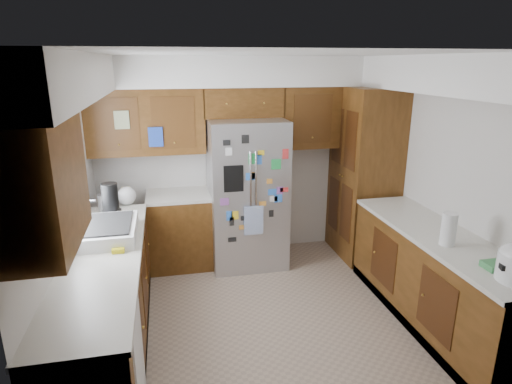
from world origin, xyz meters
TOP-DOWN VIEW (x-y plane):
  - floor at (0.00, 0.00)m, footprint 3.60×3.60m
  - room_shell at (-0.11, 0.36)m, footprint 3.64×3.24m
  - left_counter_run at (-1.36, 0.03)m, footprint 1.36×3.20m
  - right_counter_run at (1.50, -0.47)m, footprint 0.63×2.25m
  - pantry at (1.50, 1.15)m, footprint 0.60×0.90m
  - fridge at (-0.00, 1.20)m, footprint 0.90×0.79m
  - bridge_cabinet at (0.00, 1.43)m, footprint 0.96×0.34m
  - fridge_top_items at (0.04, 1.44)m, footprint 0.74×0.32m
  - sink_assembly at (-1.50, 0.10)m, footprint 0.52×0.74m
  - left_counter_clutter at (-1.48, 0.81)m, footprint 0.37×0.85m
  - paper_towel at (1.40, -0.69)m, footprint 0.13×0.13m

SIDE VIEW (x-z plane):
  - floor at x=0.00m, z-range 0.00..0.00m
  - right_counter_run at x=1.50m, z-range -0.04..0.88m
  - left_counter_run at x=-1.36m, z-range -0.03..0.89m
  - fridge at x=0.00m, z-range 0.00..1.80m
  - sink_assembly at x=-1.50m, z-range 0.80..1.17m
  - left_counter_clutter at x=-1.48m, z-range 0.86..1.24m
  - paper_towel at x=1.40m, z-range 0.92..1.21m
  - pantry at x=1.50m, z-range 0.00..2.15m
  - room_shell at x=-0.11m, z-range 0.56..3.08m
  - bridge_cabinet at x=0.00m, z-range 1.80..2.15m
  - fridge_top_items at x=0.04m, z-range 2.14..2.42m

